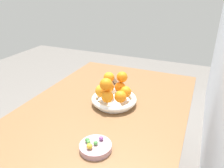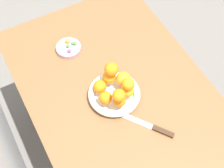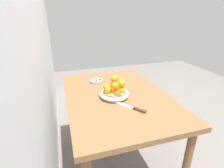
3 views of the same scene
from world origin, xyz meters
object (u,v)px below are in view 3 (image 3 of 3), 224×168
at_px(dining_table, 116,104).
at_px(orange_0, 113,85).
at_px(candy_ball_0, 100,79).
at_px(orange_7, 114,79).
at_px(orange_1, 107,88).
at_px(knife, 131,107).
at_px(candy_dish, 97,81).
at_px(orange_5, 120,86).
at_px(orange_2, 108,91).
at_px(candy_ball_2, 96,80).
at_px(candy_ball_3, 96,79).
at_px(candy_ball_1, 97,78).
at_px(orange_4, 122,90).
at_px(orange_6, 115,86).
at_px(orange_3, 116,92).
at_px(fruit_bowl, 114,94).
at_px(candy_ball_4, 99,79).
at_px(orange_8, 122,83).

xyz_separation_m(dining_table, orange_0, (0.02, 0.02, 0.16)).
bearing_deg(candy_ball_0, orange_7, -169.90).
height_order(orange_1, knife, orange_1).
xyz_separation_m(candy_dish, orange_5, (-0.30, -0.12, 0.06)).
relative_size(orange_2, knife, 0.24).
xyz_separation_m(candy_ball_2, candy_ball_3, (0.03, -0.01, -0.00)).
bearing_deg(orange_2, candy_ball_1, 0.60).
height_order(orange_4, orange_6, orange_6).
xyz_separation_m(candy_ball_0, candy_ball_1, (0.03, 0.02, 0.00)).
height_order(orange_2, orange_3, same).
height_order(candy_dish, candy_ball_2, candy_ball_2).
bearing_deg(orange_7, fruit_bowl, 163.07).
xyz_separation_m(orange_5, candy_ball_4, (0.31, 0.10, -0.04)).
bearing_deg(orange_5, candy_ball_2, 25.07).
distance_m(candy_ball_3, knife, 0.53).
relative_size(orange_2, candy_ball_2, 3.30).
xyz_separation_m(orange_2, orange_3, (-0.04, -0.04, -0.00)).
relative_size(fruit_bowl, candy_ball_2, 13.35).
bearing_deg(fruit_bowl, knife, -162.61).
height_order(orange_1, candy_ball_3, orange_1).
bearing_deg(orange_4, dining_table, 10.86).
xyz_separation_m(orange_5, candy_ball_2, (0.27, 0.13, -0.04)).
bearing_deg(orange_5, candy_ball_0, 15.96).
bearing_deg(candy_ball_2, candy_ball_3, -13.51).
distance_m(orange_7, candy_ball_2, 0.28).
bearing_deg(dining_table, orange_1, 90.20).
bearing_deg(candy_ball_4, orange_2, 178.11).
bearing_deg(orange_1, candy_ball_3, 3.77).
relative_size(candy_dish, candy_ball_1, 5.57).
bearing_deg(orange_8, orange_0, 19.92).
xyz_separation_m(dining_table, orange_4, (-0.07, -0.01, 0.16)).
height_order(orange_1, candy_ball_2, orange_1).
height_order(orange_4, candy_ball_4, orange_4).
bearing_deg(orange_4, orange_0, 20.68).
height_order(fruit_bowl, orange_5, orange_5).
xyz_separation_m(orange_8, candy_ball_4, (0.37, 0.08, -0.09)).
height_order(orange_8, candy_ball_1, orange_8).
bearing_deg(candy_dish, orange_1, -176.44).
bearing_deg(orange_7, orange_2, 137.95).
bearing_deg(orange_0, orange_7, -121.49).
xyz_separation_m(orange_6, knife, (-0.12, -0.07, -0.12)).
xyz_separation_m(candy_ball_1, candy_ball_3, (-0.03, 0.01, -0.00)).
bearing_deg(orange_8, candy_ball_1, 14.27).
distance_m(fruit_bowl, orange_4, 0.07).
distance_m(dining_table, candy_ball_2, 0.30).
relative_size(orange_1, candy_ball_3, 3.54).
distance_m(orange_1, orange_5, 0.10).
xyz_separation_m(orange_2, orange_6, (-0.04, -0.04, 0.05)).
bearing_deg(orange_0, candy_ball_2, 19.03).
distance_m(orange_6, knife, 0.18).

